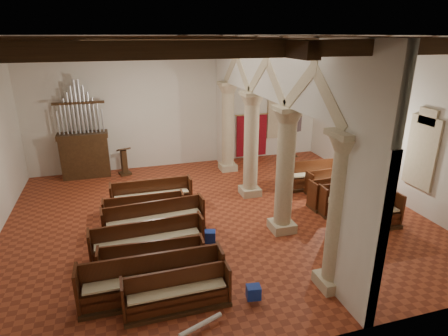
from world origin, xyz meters
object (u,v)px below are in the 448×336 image
at_px(nave_pew_0, 177,297).
at_px(aisle_pew_0, 367,218).
at_px(pipe_organ, 84,147).
at_px(processional_banner, 296,142).
at_px(lectern, 124,163).

distance_m(nave_pew_0, aisle_pew_0, 6.93).
bearing_deg(pipe_organ, aisle_pew_0, -40.36).
bearing_deg(processional_banner, pipe_organ, 165.23).
bearing_deg(processional_banner, aisle_pew_0, -113.67).
height_order(pipe_organ, nave_pew_0, pipe_organ).
bearing_deg(lectern, nave_pew_0, -102.07).
xyz_separation_m(processional_banner, nave_pew_0, (-7.87, -9.63, -0.47)).
relative_size(nave_pew_0, aisle_pew_0, 1.07).
bearing_deg(aisle_pew_0, processional_banner, 81.81).
distance_m(processional_banner, aisle_pew_0, 7.71).
xyz_separation_m(pipe_organ, processional_banner, (10.27, -0.07, -0.58)).
bearing_deg(pipe_organ, lectern, -10.06).
xyz_separation_m(lectern, aisle_pew_0, (7.40, -7.38, -0.17)).
distance_m(lectern, aisle_pew_0, 10.45).
bearing_deg(lectern, processional_banner, -15.33).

